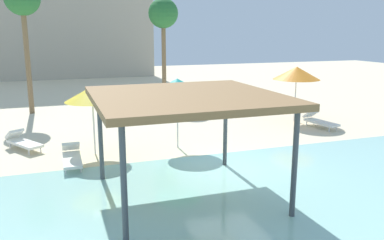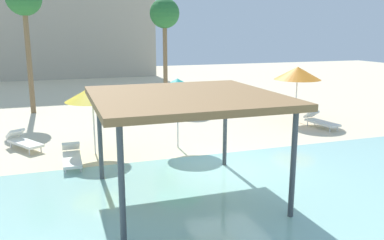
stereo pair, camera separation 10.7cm
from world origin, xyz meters
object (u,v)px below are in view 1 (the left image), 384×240
at_px(lounge_chair_2, 319,121).
at_px(palm_tree_0, 22,2).
at_px(beach_umbrella_orange_1, 297,73).
at_px(palm_tree_1, 163,16).
at_px(beach_umbrella_teal_3, 177,85).
at_px(lounge_chair_1, 72,157).
at_px(beach_umbrella_yellow_2, 92,94).
at_px(lounge_chair_0, 22,141).
at_px(shade_pavilion, 186,100).

xyz_separation_m(lounge_chair_2, palm_tree_0, (-13.27, 8.21, 5.76)).
xyz_separation_m(beach_umbrella_orange_1, palm_tree_1, (-4.72, 8.11, 3.01)).
xyz_separation_m(beach_umbrella_teal_3, lounge_chair_1, (-4.12, -0.96, -2.17)).
bearing_deg(beach_umbrella_orange_1, beach_umbrella_teal_3, -159.85).
xyz_separation_m(beach_umbrella_yellow_2, palm_tree_0, (-2.57, 9.08, 3.79)).
xyz_separation_m(beach_umbrella_teal_3, lounge_chair_2, (7.47, 1.04, -2.17)).
bearing_deg(lounge_chair_2, lounge_chair_0, -102.62).
relative_size(beach_umbrella_orange_1, lounge_chair_1, 1.48).
distance_m(beach_umbrella_yellow_2, palm_tree_0, 10.17).
relative_size(beach_umbrella_yellow_2, lounge_chair_0, 1.34).
bearing_deg(lounge_chair_1, palm_tree_1, 151.42).
relative_size(lounge_chair_0, palm_tree_1, 0.29).
bearing_deg(palm_tree_1, lounge_chair_1, -119.17).
bearing_deg(beach_umbrella_teal_3, lounge_chair_2, 7.94).
distance_m(beach_umbrella_orange_1, lounge_chair_1, 11.99).
bearing_deg(lounge_chair_0, lounge_chair_2, 55.41).
bearing_deg(lounge_chair_1, beach_umbrella_yellow_2, 142.14).
bearing_deg(beach_umbrella_yellow_2, beach_umbrella_orange_1, 13.26).
relative_size(beach_umbrella_orange_1, palm_tree_0, 0.39).
bearing_deg(lounge_chair_1, lounge_chair_2, 100.37).
relative_size(lounge_chair_0, palm_tree_0, 0.27).
height_order(lounge_chair_1, lounge_chair_2, same).
height_order(beach_umbrella_orange_1, palm_tree_0, palm_tree_0).
relative_size(beach_umbrella_teal_3, lounge_chair_0, 1.44).
height_order(lounge_chair_1, palm_tree_0, palm_tree_0).
bearing_deg(beach_umbrella_orange_1, shade_pavilion, -138.46).
distance_m(shade_pavilion, palm_tree_0, 15.12).
bearing_deg(shade_pavilion, lounge_chair_1, 127.39).
xyz_separation_m(beach_umbrella_yellow_2, lounge_chair_2, (10.70, 0.87, -1.97)).
bearing_deg(shade_pavilion, beach_umbrella_teal_3, 75.74).
distance_m(beach_umbrella_orange_1, beach_umbrella_teal_3, 7.58).
distance_m(lounge_chair_0, lounge_chair_2, 13.35).
bearing_deg(lounge_chair_0, palm_tree_0, 148.00).
bearing_deg(beach_umbrella_yellow_2, beach_umbrella_teal_3, -3.09).
relative_size(beach_umbrella_orange_1, lounge_chair_2, 1.43).
height_order(lounge_chair_0, palm_tree_0, palm_tree_0).
relative_size(beach_umbrella_orange_1, palm_tree_1, 0.42).
xyz_separation_m(lounge_chair_0, palm_tree_1, (8.25, 8.96, 5.16)).
height_order(shade_pavilion, palm_tree_1, palm_tree_1).
bearing_deg(lounge_chair_2, palm_tree_0, -131.29).
xyz_separation_m(shade_pavilion, beach_umbrella_yellow_2, (-2.01, 4.94, -0.46)).
bearing_deg(lounge_chair_2, shade_pavilion, -65.76).
bearing_deg(lounge_chair_1, beach_umbrella_teal_3, 103.64).
bearing_deg(beach_umbrella_orange_1, palm_tree_1, 120.23).
distance_m(lounge_chair_2, palm_tree_1, 12.09).
relative_size(lounge_chair_2, palm_tree_0, 0.27).
height_order(beach_umbrella_teal_3, lounge_chair_1, beach_umbrella_teal_3).
height_order(shade_pavilion, palm_tree_0, palm_tree_0).
distance_m(beach_umbrella_teal_3, lounge_chair_2, 7.85).
bearing_deg(palm_tree_0, beach_umbrella_yellow_2, -74.20).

